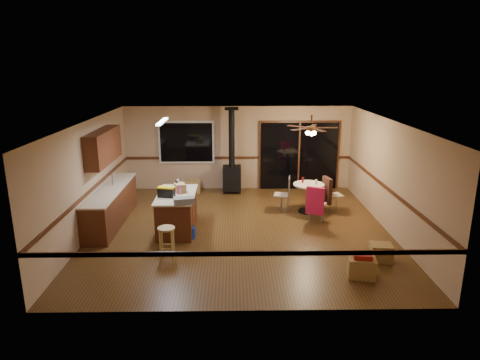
{
  "coord_description": "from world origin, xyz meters",
  "views": [
    {
      "loc": [
        -0.18,
        -9.6,
        3.87
      ],
      "look_at": [
        0.0,
        0.3,
        1.15
      ],
      "focal_mm": 32.0,
      "sensor_mm": 36.0,
      "label": 1
    }
  ],
  "objects_px": {
    "toolbox_grey": "(184,201)",
    "chair_near": "(315,201)",
    "kitchen_island": "(177,212)",
    "chair_left": "(286,190)",
    "toolbox_black": "(166,192)",
    "dining_table": "(308,193)",
    "box_under_window": "(193,186)",
    "box_corner_b": "(381,252)",
    "wood_stove": "(232,169)",
    "box_corner_a": "(361,267)",
    "chair_right": "(328,190)",
    "bar_stool": "(167,242)",
    "blue_bucket": "(189,233)"
  },
  "relations": [
    {
      "from": "box_corner_a",
      "to": "chair_left",
      "type": "bearing_deg",
      "value": 104.86
    },
    {
      "from": "kitchen_island",
      "to": "box_corner_b",
      "type": "bearing_deg",
      "value": -21.8
    },
    {
      "from": "toolbox_black",
      "to": "chair_right",
      "type": "relative_size",
      "value": 0.53
    },
    {
      "from": "toolbox_grey",
      "to": "chair_near",
      "type": "relative_size",
      "value": 0.64
    },
    {
      "from": "dining_table",
      "to": "box_corner_a",
      "type": "bearing_deg",
      "value": -83.94
    },
    {
      "from": "dining_table",
      "to": "box_corner_b",
      "type": "distance_m",
      "value": 3.13
    },
    {
      "from": "toolbox_grey",
      "to": "dining_table",
      "type": "distance_m",
      "value": 3.67
    },
    {
      "from": "chair_near",
      "to": "box_under_window",
      "type": "relative_size",
      "value": 1.5
    },
    {
      "from": "kitchen_island",
      "to": "toolbox_grey",
      "type": "distance_m",
      "value": 0.92
    },
    {
      "from": "box_corner_a",
      "to": "toolbox_grey",
      "type": "bearing_deg",
      "value": 154.36
    },
    {
      "from": "toolbox_black",
      "to": "chair_right",
      "type": "xyz_separation_m",
      "value": [
        4.06,
        1.45,
        -0.41
      ]
    },
    {
      "from": "bar_stool",
      "to": "dining_table",
      "type": "bearing_deg",
      "value": 38.68
    },
    {
      "from": "box_under_window",
      "to": "box_corner_a",
      "type": "xyz_separation_m",
      "value": [
        3.64,
        -5.48,
        0.0
      ]
    },
    {
      "from": "dining_table",
      "to": "chair_left",
      "type": "relative_size",
      "value": 1.59
    },
    {
      "from": "toolbox_black",
      "to": "bar_stool",
      "type": "relative_size",
      "value": 0.58
    },
    {
      "from": "box_corner_a",
      "to": "box_corner_b",
      "type": "relative_size",
      "value": 1.16
    },
    {
      "from": "kitchen_island",
      "to": "box_under_window",
      "type": "relative_size",
      "value": 3.59
    },
    {
      "from": "chair_right",
      "to": "bar_stool",
      "type": "bearing_deg",
      "value": -145.15
    },
    {
      "from": "blue_bucket",
      "to": "bar_stool",
      "type": "bearing_deg",
      "value": -109.8
    },
    {
      "from": "kitchen_island",
      "to": "box_under_window",
      "type": "distance_m",
      "value": 3.11
    },
    {
      "from": "kitchen_island",
      "to": "chair_left",
      "type": "bearing_deg",
      "value": 25.52
    },
    {
      "from": "wood_stove",
      "to": "kitchen_island",
      "type": "bearing_deg",
      "value": -113.09
    },
    {
      "from": "bar_stool",
      "to": "chair_right",
      "type": "distance_m",
      "value": 4.75
    },
    {
      "from": "box_under_window",
      "to": "box_corner_b",
      "type": "bearing_deg",
      "value": -48.79
    },
    {
      "from": "wood_stove",
      "to": "dining_table",
      "type": "relative_size",
      "value": 3.07
    },
    {
      "from": "kitchen_island",
      "to": "chair_near",
      "type": "distance_m",
      "value": 3.38
    },
    {
      "from": "kitchen_island",
      "to": "box_corner_a",
      "type": "height_order",
      "value": "kitchen_island"
    },
    {
      "from": "blue_bucket",
      "to": "kitchen_island",
      "type": "bearing_deg",
      "value": 121.91
    },
    {
      "from": "toolbox_grey",
      "to": "box_corner_b",
      "type": "xyz_separation_m",
      "value": [
        4.05,
        -1.0,
        -0.8
      ]
    },
    {
      "from": "wood_stove",
      "to": "chair_left",
      "type": "distance_m",
      "value": 2.27
    },
    {
      "from": "toolbox_grey",
      "to": "box_under_window",
      "type": "distance_m",
      "value": 3.9
    },
    {
      "from": "toolbox_grey",
      "to": "bar_stool",
      "type": "distance_m",
      "value": 1.03
    },
    {
      "from": "box_corner_b",
      "to": "chair_left",
      "type": "bearing_deg",
      "value": 117.34
    },
    {
      "from": "toolbox_black",
      "to": "blue_bucket",
      "type": "distance_m",
      "value": 1.06
    },
    {
      "from": "toolbox_grey",
      "to": "chair_right",
      "type": "bearing_deg",
      "value": 28.55
    },
    {
      "from": "kitchen_island",
      "to": "chair_left",
      "type": "distance_m",
      "value": 3.04
    },
    {
      "from": "bar_stool",
      "to": "blue_bucket",
      "type": "height_order",
      "value": "bar_stool"
    },
    {
      "from": "chair_left",
      "to": "box_corner_b",
      "type": "xyz_separation_m",
      "value": [
        1.57,
        -3.03,
        -0.42
      ]
    },
    {
      "from": "toolbox_grey",
      "to": "chair_near",
      "type": "xyz_separation_m",
      "value": [
        3.1,
        1.08,
        -0.37
      ]
    },
    {
      "from": "box_corner_a",
      "to": "bar_stool",
      "type": "bearing_deg",
      "value": 166.36
    },
    {
      "from": "toolbox_black",
      "to": "dining_table",
      "type": "distance_m",
      "value": 3.85
    },
    {
      "from": "toolbox_grey",
      "to": "box_under_window",
      "type": "relative_size",
      "value": 0.96
    },
    {
      "from": "box_under_window",
      "to": "box_corner_b",
      "type": "distance_m",
      "value": 6.41
    },
    {
      "from": "chair_near",
      "to": "bar_stool",
      "type": "bearing_deg",
      "value": -151.6
    },
    {
      "from": "bar_stool",
      "to": "box_corner_a",
      "type": "distance_m",
      "value": 3.87
    },
    {
      "from": "box_corner_b",
      "to": "toolbox_black",
      "type": "bearing_deg",
      "value": 161.43
    },
    {
      "from": "toolbox_grey",
      "to": "bar_stool",
      "type": "bearing_deg",
      "value": -111.25
    },
    {
      "from": "kitchen_island",
      "to": "dining_table",
      "type": "bearing_deg",
      "value": 20.19
    },
    {
      "from": "dining_table",
      "to": "box_under_window",
      "type": "xyz_separation_m",
      "value": [
        -3.25,
        1.87,
        -0.34
      ]
    },
    {
      "from": "box_under_window",
      "to": "box_corner_b",
      "type": "relative_size",
      "value": 1.09
    }
  ]
}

